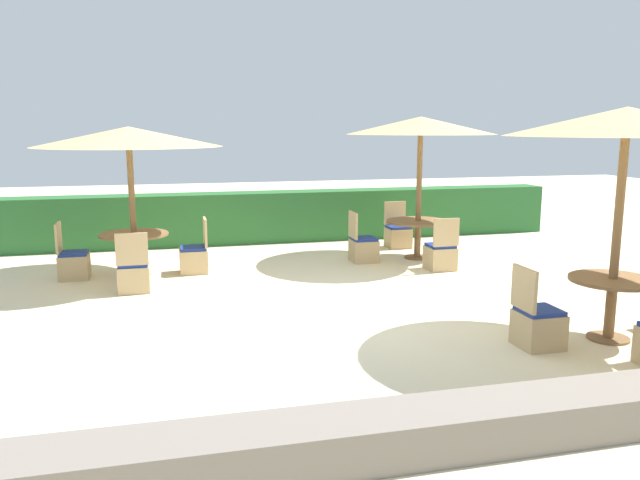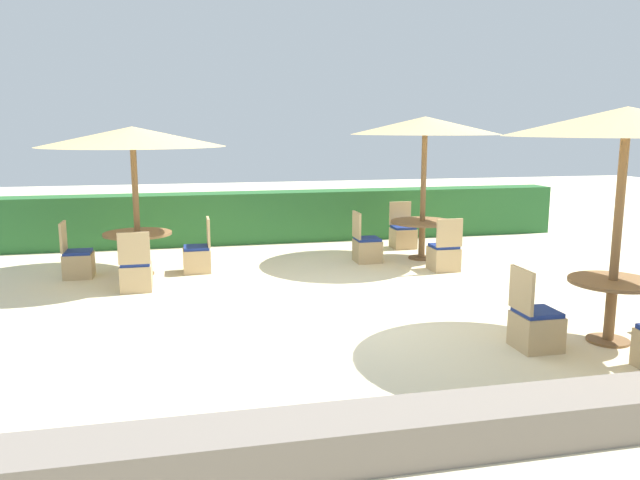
# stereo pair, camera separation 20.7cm
# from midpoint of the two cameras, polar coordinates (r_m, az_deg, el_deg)

# --- Properties ---
(ground_plane) EXTENTS (40.00, 40.00, 0.00)m
(ground_plane) POSITION_cam_midpoint_polar(r_m,az_deg,el_deg) (8.32, 1.63, -6.84)
(ground_plane) COLOR beige
(hedge_row) EXTENTS (13.00, 0.70, 1.07)m
(hedge_row) POSITION_cam_midpoint_polar(r_m,az_deg,el_deg) (13.50, -4.11, 2.15)
(hedge_row) COLOR #28602D
(hedge_row) RESTS_ON ground_plane
(stone_border) EXTENTS (10.00, 0.56, 0.36)m
(stone_border) POSITION_cam_midpoint_polar(r_m,az_deg,el_deg) (5.09, 12.02, -16.51)
(stone_border) COLOR slate
(stone_border) RESTS_ON ground_plane
(parasol_front_right) EXTENTS (2.66, 2.66, 2.67)m
(parasol_front_right) POSITION_cam_midpoint_polar(r_m,az_deg,el_deg) (7.71, 26.95, 9.55)
(parasol_front_right) COLOR brown
(parasol_front_right) RESTS_ON ground_plane
(round_table_front_right) EXTENTS (0.98, 0.98, 0.74)m
(round_table_front_right) POSITION_cam_midpoint_polar(r_m,az_deg,el_deg) (7.94, 25.81, -4.53)
(round_table_front_right) COLOR brown
(round_table_front_right) RESTS_ON ground_plane
(patio_chair_front_right_west) EXTENTS (0.46, 0.46, 0.93)m
(patio_chair_front_right_west) POSITION_cam_midpoint_polar(r_m,az_deg,el_deg) (7.45, 19.82, -7.43)
(patio_chair_front_right_west) COLOR tan
(patio_chair_front_right_west) RESTS_ON ground_plane
(parasol_back_left) EXTENTS (3.00, 3.00, 2.46)m
(parasol_back_left) POSITION_cam_midpoint_polar(r_m,az_deg,el_deg) (10.61, -16.24, 9.02)
(parasol_back_left) COLOR brown
(parasol_back_left) RESTS_ON ground_plane
(round_table_back_left) EXTENTS (1.12, 1.12, 0.72)m
(round_table_back_left) POSITION_cam_midpoint_polar(r_m,az_deg,el_deg) (10.78, -15.79, -0.09)
(round_table_back_left) COLOR brown
(round_table_back_left) RESTS_ON ground_plane
(patio_chair_back_left_east) EXTENTS (0.46, 0.46, 0.93)m
(patio_chair_back_left_east) POSITION_cam_midpoint_polar(r_m,az_deg,el_deg) (10.83, -10.57, -1.53)
(patio_chair_back_left_east) COLOR tan
(patio_chair_back_left_east) RESTS_ON ground_plane
(patio_chair_back_left_west) EXTENTS (0.46, 0.46, 0.93)m
(patio_chair_back_left_west) POSITION_cam_midpoint_polar(r_m,az_deg,el_deg) (10.97, -20.80, -1.88)
(patio_chair_back_left_west) COLOR tan
(patio_chair_back_left_west) RESTS_ON ground_plane
(patio_chair_back_left_south) EXTENTS (0.46, 0.46, 0.93)m
(patio_chair_back_left_south) POSITION_cam_midpoint_polar(r_m,az_deg,el_deg) (9.81, -15.88, -2.98)
(patio_chair_back_left_south) COLOR tan
(patio_chair_back_left_south) RESTS_ON ground_plane
(parasol_back_right) EXTENTS (2.74, 2.74, 2.63)m
(parasol_back_right) POSITION_cam_midpoint_polar(r_m,az_deg,el_deg) (11.68, 10.10, 10.21)
(parasol_back_right) COLOR brown
(parasol_back_right) RESTS_ON ground_plane
(round_table_back_right) EXTENTS (1.18, 1.18, 0.72)m
(round_table_back_right) POSITION_cam_midpoint_polar(r_m,az_deg,el_deg) (11.83, 9.82, 1.09)
(round_table_back_right) COLOR brown
(round_table_back_right) RESTS_ON ground_plane
(patio_chair_back_right_north) EXTENTS (0.46, 0.46, 0.93)m
(patio_chair_back_right_north) POSITION_cam_midpoint_polar(r_m,az_deg,el_deg) (12.89, 8.04, 0.45)
(patio_chair_back_right_north) COLOR tan
(patio_chair_back_right_north) RESTS_ON ground_plane
(patio_chair_back_right_south) EXTENTS (0.46, 0.46, 0.93)m
(patio_chair_back_right_south) POSITION_cam_midpoint_polar(r_m,az_deg,el_deg) (10.98, 11.80, -1.40)
(patio_chair_back_right_south) COLOR tan
(patio_chair_back_right_south) RESTS_ON ground_plane
(patio_chair_back_right_west) EXTENTS (0.46, 0.46, 0.93)m
(patio_chair_back_right_west) POSITION_cam_midpoint_polar(r_m,az_deg,el_deg) (11.48, 4.79, -0.71)
(patio_chair_back_right_west) COLOR tan
(patio_chair_back_right_west) RESTS_ON ground_plane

